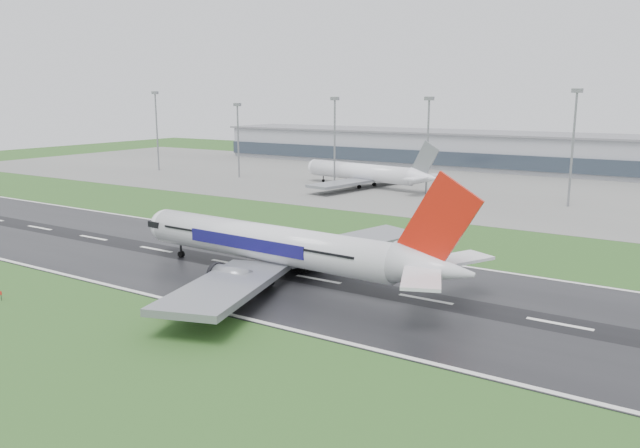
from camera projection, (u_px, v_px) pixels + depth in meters
The scene contains 12 objects.
ground at pixel (156, 250), 128.63m from camera, with size 520.00×520.00×0.00m, color #264F1D.
runway at pixel (156, 250), 128.62m from camera, with size 400.00×45.00×0.10m, color black.
apron at pixel (409, 181), 231.81m from camera, with size 400.00×130.00×0.08m, color slate.
terminal at pixel (465, 150), 279.84m from camera, with size 240.00×36.00×15.00m, color #90929A.
main_airliner at pixel (287, 223), 105.67m from camera, with size 66.93×63.74×19.76m, color silver, non-canonical shape.
parked_airliner at pixel (366, 163), 215.38m from camera, with size 56.82×52.90×16.65m, color white, non-canonical shape.
runway_sign at pixel (165, 315), 88.58m from camera, with size 2.30×0.26×1.04m, color black, non-canonical shape.
floodmast_0 at pixel (157, 133), 263.72m from camera, with size 0.64×0.64×32.13m, color gray.
floodmast_1 at pixel (238, 142), 240.66m from camera, with size 0.64×0.64×27.53m, color gray.
floodmast_2 at pixel (335, 144), 217.36m from camera, with size 0.64×0.64×29.86m, color gray.
floodmast_3 at pixel (428, 148), 198.96m from camera, with size 0.64×0.64×29.95m, color gray.
floodmast_4 at pixel (572, 151), 175.61m from camera, with size 0.64×0.64×32.16m, color gray.
Camera 1 is at (95.91, -86.97, 31.16)m, focal length 34.86 mm.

